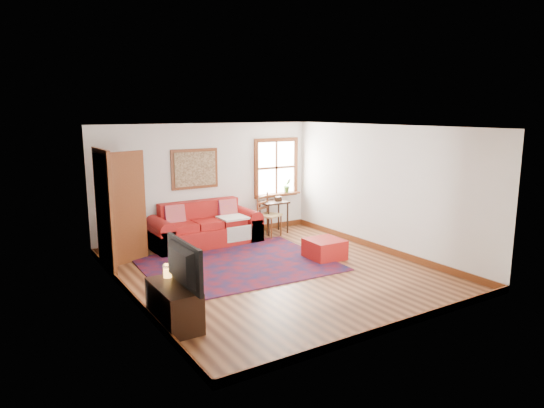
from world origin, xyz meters
TOP-DOWN VIEW (x-y plane):
  - ground at (0.00, 0.00)m, footprint 5.50×5.50m
  - room_envelope at (0.00, 0.02)m, footprint 5.04×5.54m
  - window at (1.78, 2.70)m, footprint 1.18×0.20m
  - doorway at (-2.21, 1.78)m, footprint 0.89×1.08m
  - framed_artwork at (-0.30, 2.71)m, footprint 1.05×0.07m
  - persian_rug at (-0.37, 0.72)m, footprint 3.39×2.77m
  - red_leather_sofa at (-0.29, 2.31)m, footprint 2.27×0.94m
  - red_ottoman at (1.21, 0.18)m, footprint 0.66×0.66m
  - side_table at (1.45, 2.35)m, footprint 0.61×0.46m
  - ladder_back_chair at (1.17, 2.19)m, footprint 0.59×0.58m
  - media_cabinet at (-2.26, -1.08)m, footprint 0.44×0.99m
  - television at (-2.24, -1.19)m, footprint 0.14×1.04m
  - candle_hurricane at (-2.21, -0.74)m, footprint 0.12×0.12m

SIDE VIEW (x-z plane):
  - ground at x=0.00m, z-range 0.00..0.00m
  - persian_rug at x=-0.37m, z-range 0.00..0.02m
  - red_ottoman at x=1.21m, z-range 0.00..0.37m
  - media_cabinet at x=-2.26m, z-range 0.00..0.54m
  - red_leather_sofa at x=-0.29m, z-range -0.15..0.74m
  - ladder_back_chair at x=1.17m, z-range 0.04..1.00m
  - side_table at x=1.45m, z-range 0.24..0.98m
  - candle_hurricane at x=-2.21m, z-range 0.54..0.72m
  - television at x=-2.24m, z-range 0.54..1.14m
  - doorway at x=-2.21m, z-range 0.00..2.14m
  - window at x=1.78m, z-range 0.62..2.00m
  - framed_artwork at x=-0.30m, z-range 1.13..1.98m
  - room_envelope at x=0.00m, z-range 0.39..2.91m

